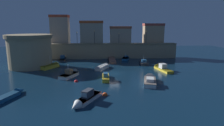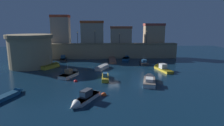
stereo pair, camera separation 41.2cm
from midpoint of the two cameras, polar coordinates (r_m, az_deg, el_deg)
The scene contains 23 objects.
ground_plane at distance 38.43m, azimuth 0.61°, elevation -3.21°, with size 103.54×103.54×0.00m, color #0C2338.
quay_wall at distance 56.00m, azimuth -0.48°, elevation 3.74°, with size 39.88×2.45×4.46m.
old_town_backdrop at distance 58.74m, azimuth -3.23°, elevation 9.37°, with size 34.46×5.52×8.52m.
fortress_tower at distance 48.00m, azimuth -23.33°, elevation 3.49°, with size 10.42×10.42×7.62m.
pier_dock at distance 51.28m, azimuth 0.35°, elevation 0.87°, with size 1.70×8.07×0.70m.
quay_lamp_0 at distance 56.01m, azimuth -10.24°, elevation 8.17°, with size 0.32×0.32×3.42m.
quay_lamp_1 at distance 55.57m, azimuth -5.01°, elevation 8.50°, with size 0.32×0.32×3.78m.
quay_lamp_2 at distance 55.78m, azimuth 2.47°, elevation 8.09°, with size 0.32×0.32×3.02m.
quay_lamp_3 at distance 57.09m, azimuth 10.76°, elevation 8.33°, with size 0.32×0.32×3.63m.
moored_boat_0 at distance 54.86m, azimuth -14.34°, elevation 1.35°, with size 1.91×6.66×2.30m.
moored_boat_1 at distance 48.54m, azimuth 9.77°, elevation 0.18°, with size 2.05×4.39×3.00m.
moored_boat_2 at distance 45.88m, azimuth -17.42°, elevation -0.75°, with size 3.81×5.72×3.13m.
moored_boat_3 at distance 33.14m, azimuth 11.64°, elevation -5.05°, with size 3.37×6.70×1.79m.
moored_boat_4 at distance 34.69m, azimuth -1.75°, elevation -4.06°, with size 1.26×5.60×1.59m.
moored_boat_5 at distance 37.33m, azimuth -11.90°, elevation -3.21°, with size 3.91×5.82×3.08m.
moored_boat_6 at distance 42.87m, azimuth -2.29°, elevation -1.11°, with size 3.64×5.55×1.32m.
moored_boat_7 at distance 42.91m, azimuth 14.92°, elevation -1.47°, with size 2.89×7.21×2.00m.
moored_boat_8 at distance 24.48m, azimuth -8.23°, elevation -10.90°, with size 4.00×5.84×1.88m.
moored_boat_9 at distance 54.41m, azimuth 4.61°, elevation 1.45°, with size 2.68×4.54×2.53m.
moored_boat_10 at distance 29.24m, azimuth -29.09°, elevation -8.84°, with size 3.49×7.28×1.18m.
mooring_buoy_0 at distance 33.54m, azimuth -10.67°, elevation -5.59°, with size 0.65×0.65×0.65m, color red.
mooring_buoy_1 at distance 47.08m, azimuth -15.66°, elevation -0.92°, with size 0.54×0.54×0.54m, color yellow.
mooring_buoy_2 at distance 26.86m, azimuth -2.07°, elevation -9.72°, with size 0.76×0.76×0.76m, color #EA4C19.
Camera 2 is at (-1.99, -37.14, 9.65)m, focal length 30.06 mm.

